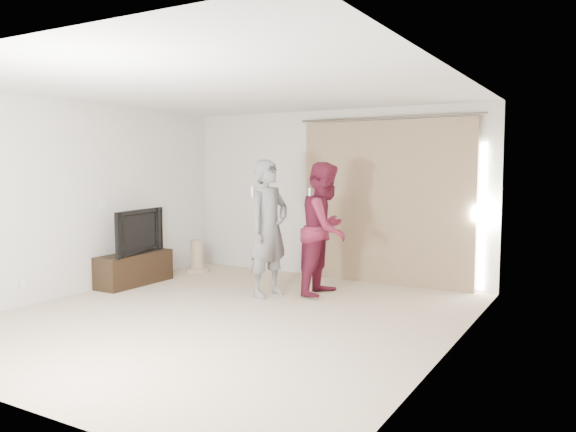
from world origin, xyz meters
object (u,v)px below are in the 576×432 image
at_px(tv_console, 134,269).
at_px(person_woman, 325,229).
at_px(person_man, 269,228).
at_px(tv, 133,231).

xyz_separation_m(tv_console, person_woman, (2.71, 0.84, 0.66)).
bearing_deg(tv_console, person_man, 10.17).
bearing_deg(tv_console, tv, 0.00).
height_order(tv, person_man, person_man).
height_order(tv, person_woman, person_woman).
distance_m(tv_console, person_woman, 2.91).
relative_size(tv, person_man, 0.62).
distance_m(tv_console, person_man, 2.24).
xyz_separation_m(tv, person_woman, (2.71, 0.84, 0.11)).
bearing_deg(tv, tv_console, -0.00).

